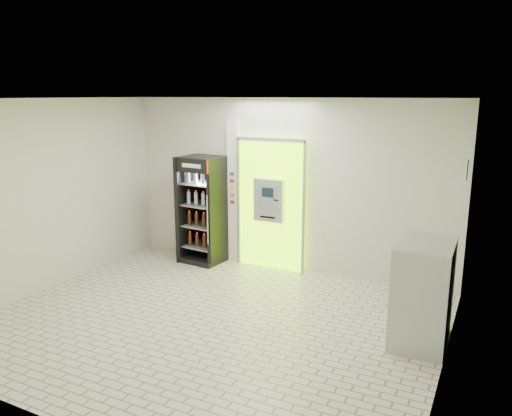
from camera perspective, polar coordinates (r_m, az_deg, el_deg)
The scene contains 7 objects.
ground at distance 7.06m, azimuth -5.28°, elevation -12.80°, with size 6.00×6.00×0.00m, color beige.
room_shell at distance 6.48m, azimuth -5.61°, elevation 2.04°, with size 6.00×6.00×6.00m.
atm_assembly at distance 8.79m, azimuth 1.77°, elevation 0.50°, with size 1.30×0.24×2.33m.
pillar at distance 9.15m, azimuth -2.57°, elevation 1.80°, with size 0.22×0.11×2.60m.
beverage_cooler at distance 9.23m, azimuth -6.03°, elevation -0.42°, with size 0.80×0.74×1.97m.
steel_cabinet at distance 6.59m, azimuth 18.52°, elevation -9.17°, with size 0.67×0.99×1.31m.
exit_sign at distance 6.86m, azimuth 22.93°, elevation 4.04°, with size 0.02×0.22×0.26m.
Camera 1 is at (3.41, -5.38, 3.05)m, focal length 35.00 mm.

